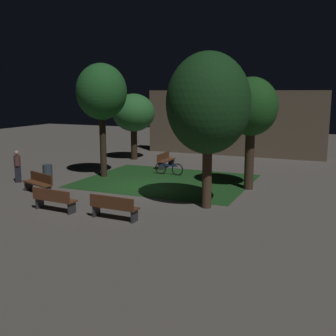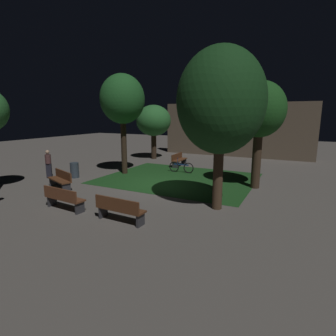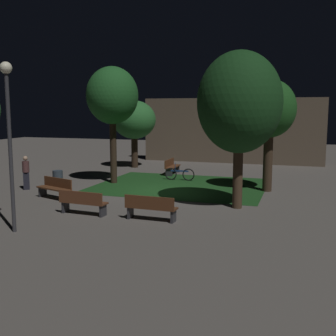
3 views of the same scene
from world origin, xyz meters
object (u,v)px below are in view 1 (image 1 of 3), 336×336
object	(u,v)px
bench_near_trees	(165,160)
tree_back_right	(251,108)
bench_corner	(114,207)
trash_bin	(48,173)
tree_tall_center	(101,93)
tree_left_canopy	(134,113)
tree_back_left	(208,104)
pedestrian	(17,166)
bicycle	(169,169)
bench_front_left	(39,182)
bench_by_lamp	(54,199)

from	to	relation	value
bench_near_trees	tree_back_right	size ratio (longest dim) A/B	0.35
bench_corner	trash_bin	bearing A→B (deg)	146.79
tree_tall_center	trash_bin	size ratio (longest dim) A/B	6.75
tree_left_canopy	tree_back_left	bearing A→B (deg)	-48.82
bench_near_trees	tree_back_right	distance (m)	7.48
pedestrian	tree_back_left	bearing A→B (deg)	-3.53
tree_tall_center	pedestrian	world-z (taller)	tree_tall_center
bench_corner	bicycle	xyz separation A→B (m)	(-1.36, 8.14, -0.14)
bench_near_trees	pedestrian	bearing A→B (deg)	-127.76
tree_back_left	pedestrian	bearing A→B (deg)	176.47
bench_front_left	trash_bin	bearing A→B (deg)	120.09
bench_near_trees	bench_by_lamp	bearing A→B (deg)	-91.19
trash_bin	bench_near_trees	bearing A→B (deg)	56.92
tree_tall_center	bench_by_lamp	bearing A→B (deg)	-74.47
bench_corner	tree_back_right	bearing A→B (deg)	62.91
tree_back_right	bicycle	world-z (taller)	tree_back_right
bench_front_left	bench_near_trees	bearing A→B (deg)	71.25
bench_by_lamp	bench_front_left	xyz separation A→B (m)	(-2.49, 2.09, 0.00)
bench_corner	tree_back_right	world-z (taller)	tree_back_right
bench_by_lamp	trash_bin	distance (m)	5.50
bench_near_trees	tree_back_left	size ratio (longest dim) A/B	0.30
bench_corner	tree_tall_center	size ratio (longest dim) A/B	0.31
bench_near_trees	trash_bin	xyz separation A→B (m)	(-3.87, -5.93, -0.04)
bench_by_lamp	bench_front_left	world-z (taller)	same
trash_bin	tree_back_left	bearing A→B (deg)	-8.51
tree_back_right	tree_back_left	world-z (taller)	tree_back_left
bench_near_trees	tree_tall_center	xyz separation A→B (m)	(-1.97, -3.71, 3.94)
bench_near_trees	pedestrian	world-z (taller)	pedestrian
bench_by_lamp	bench_near_trees	bearing A→B (deg)	88.81
bench_front_left	pedestrian	distance (m)	2.80
bench_by_lamp	tree_left_canopy	xyz separation A→B (m)	(-2.96, 12.06, 2.59)
bench_corner	pedestrian	bearing A→B (deg)	155.67
tree_back_left	trash_bin	size ratio (longest dim) A/B	6.79
tree_tall_center	bicycle	size ratio (longest dim) A/B	3.61
bench_near_trees	bicycle	world-z (taller)	bicycle
tree_tall_center	tree_back_left	size ratio (longest dim) A/B	0.99
trash_bin	bicycle	bearing A→B (deg)	39.34
trash_bin	tree_back_right	bearing A→B (deg)	14.27
bench_front_left	pedestrian	bearing A→B (deg)	151.60
bench_corner	tree_left_canopy	xyz separation A→B (m)	(-5.58, 12.06, 2.59)
trash_bin	pedestrian	world-z (taller)	pedestrian
tree_back_right	bicycle	xyz separation A→B (m)	(-4.71, 1.58, -3.39)
tree_back_right	tree_tall_center	xyz separation A→B (m)	(-7.73, -0.22, 0.69)
tree_tall_center	tree_left_canopy	world-z (taller)	tree_tall_center
bench_front_left	bench_near_trees	distance (m)	8.39
bench_corner	bench_front_left	xyz separation A→B (m)	(-5.11, 2.09, 0.00)
bench_corner	bench_front_left	bearing A→B (deg)	157.71
trash_bin	pedestrian	distance (m)	1.51
tree_back_left	bench_by_lamp	bearing A→B (deg)	-151.56
bench_corner	trash_bin	size ratio (longest dim) A/B	2.07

